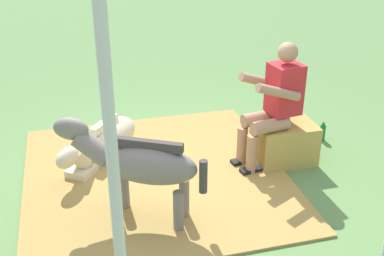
% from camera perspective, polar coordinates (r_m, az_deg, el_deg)
% --- Properties ---
extents(ground_plane, '(24.00, 24.00, 0.00)m').
position_cam_1_polar(ground_plane, '(5.00, -1.74, -5.69)').
color(ground_plane, '#608C4C').
extents(hay_patch, '(2.60, 2.69, 0.02)m').
position_cam_1_polar(hay_patch, '(5.01, -4.29, -5.55)').
color(hay_patch, '#AD8C47').
rests_on(hay_patch, ground).
extents(hay_bale, '(0.62, 0.47, 0.44)m').
position_cam_1_polar(hay_bale, '(5.26, 10.72, -1.68)').
color(hay_bale, tan).
rests_on(hay_bale, ground).
extents(person_seated, '(0.70, 0.48, 1.32)m').
position_cam_1_polar(person_seated, '(4.97, 9.61, 3.11)').
color(person_seated, tan).
rests_on(person_seated, ground).
extents(pony_standing, '(1.23, 0.80, 0.92)m').
position_cam_1_polar(pony_standing, '(4.14, -6.26, -4.19)').
color(pony_standing, slate).
rests_on(pony_standing, ground).
extents(pony_lying, '(1.04, 1.22, 0.42)m').
position_cam_1_polar(pony_lying, '(5.35, -10.21, -1.50)').
color(pony_lying, beige).
rests_on(pony_lying, ground).
extents(soda_bottle, '(0.07, 0.07, 0.24)m').
position_cam_1_polar(soda_bottle, '(5.84, 15.05, -0.35)').
color(soda_bottle, '#197233').
rests_on(soda_bottle, ground).
extents(tent_pole_mid, '(0.06, 0.06, 2.48)m').
position_cam_1_polar(tent_pole_mid, '(2.42, -8.82, -9.58)').
color(tent_pole_mid, silver).
rests_on(tent_pole_mid, ground).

